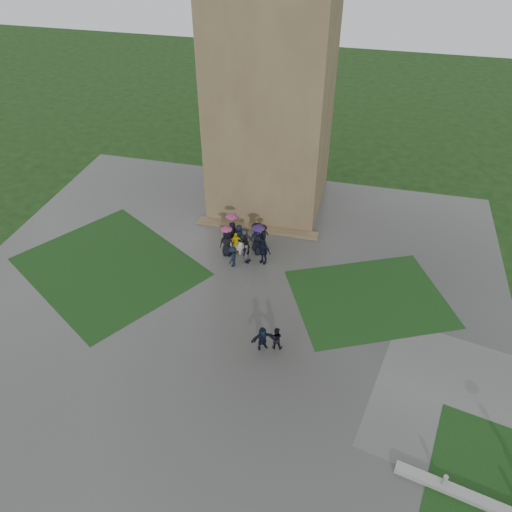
% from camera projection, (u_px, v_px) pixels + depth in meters
% --- Properties ---
extents(ground, '(120.00, 120.00, 0.00)m').
position_uv_depth(ground, '(213.00, 332.00, 28.42)').
color(ground, black).
extents(plaza, '(34.00, 34.00, 0.02)m').
position_uv_depth(plaza, '(223.00, 308.00, 29.95)').
color(plaza, '#3B3B38').
rests_on(plaza, ground).
extents(lawn_inset_left, '(14.10, 13.46, 0.01)m').
position_uv_depth(lawn_inset_left, '(109.00, 267.00, 33.09)').
color(lawn_inset_left, black).
rests_on(lawn_inset_left, plaza).
extents(lawn_inset_right, '(11.12, 10.15, 0.01)m').
position_uv_depth(lawn_inset_right, '(369.00, 298.00, 30.64)').
color(lawn_inset_right, black).
rests_on(lawn_inset_right, plaza).
extents(tower, '(8.00, 8.00, 18.00)m').
position_uv_depth(tower, '(272.00, 87.00, 34.43)').
color(tower, brown).
rests_on(tower, ground).
extents(tower_plinth, '(9.00, 0.80, 0.22)m').
position_uv_depth(tower_plinth, '(257.00, 228.00, 36.48)').
color(tower_plinth, brown).
rests_on(tower_plinth, plaza).
extents(bench, '(1.37, 0.66, 0.76)m').
position_uv_depth(bench, '(234.00, 246.00, 34.21)').
color(bench, silver).
rests_on(bench, plaza).
extents(visitor_cluster, '(3.71, 3.92, 2.39)m').
position_uv_depth(visitor_cluster, '(245.00, 241.00, 33.69)').
color(visitor_cluster, black).
rests_on(visitor_cluster, plaza).
extents(pedestrian_mid, '(1.44, 1.14, 1.49)m').
position_uv_depth(pedestrian_mid, '(263.00, 338.00, 27.02)').
color(pedestrian_mid, black).
rests_on(pedestrian_mid, plaza).
extents(pedestrian_near, '(0.74, 0.48, 1.45)m').
position_uv_depth(pedestrian_near, '(276.00, 338.00, 27.05)').
color(pedestrian_near, black).
rests_on(pedestrian_near, plaza).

